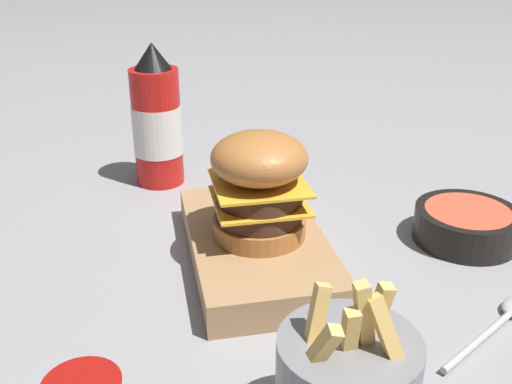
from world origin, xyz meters
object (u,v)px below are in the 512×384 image
serving_board (256,246)px  ketchup_bottle (157,123)px  burger (259,185)px  spoon (507,316)px  side_bowl (466,224)px

serving_board → ketchup_bottle: size_ratio=1.29×
burger → ketchup_bottle: size_ratio=0.58×
spoon → side_bowl: bearing=44.2°
spoon → burger: bearing=113.4°
burger → side_bowl: 0.27m
side_bowl → spoon: bearing=165.1°
burger → spoon: 0.28m
serving_board → burger: 0.08m
serving_board → spoon: size_ratio=1.82×
side_bowl → burger: bearing=90.3°
serving_board → burger: (-0.01, -0.00, 0.08)m
ketchup_bottle → side_bowl: bearing=-126.1°
ketchup_bottle → serving_board: bearing=-159.7°
ketchup_bottle → side_bowl: ketchup_bottle is taller
ketchup_bottle → spoon: 0.53m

